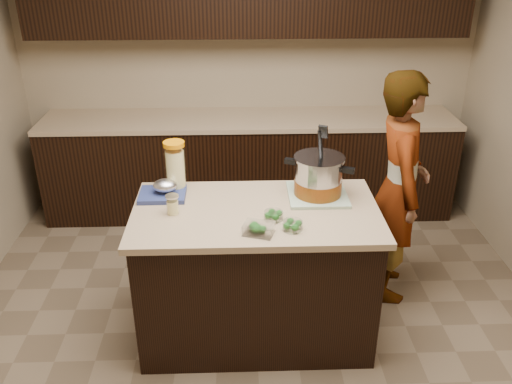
% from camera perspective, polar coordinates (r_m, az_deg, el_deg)
% --- Properties ---
extents(ground_plane, '(4.00, 4.00, 0.00)m').
position_cam_1_polar(ground_plane, '(3.70, 0.00, -14.29)').
color(ground_plane, brown).
rests_on(ground_plane, ground).
extents(room_shell, '(4.04, 4.04, 2.72)m').
position_cam_1_polar(room_shell, '(2.89, 0.00, 12.43)').
color(room_shell, tan).
rests_on(room_shell, ground).
extents(back_cabinets, '(3.60, 0.63, 2.33)m').
position_cam_1_polar(back_cabinets, '(4.77, -0.74, 8.47)').
color(back_cabinets, black).
rests_on(back_cabinets, ground).
extents(island, '(1.46, 0.81, 0.90)m').
position_cam_1_polar(island, '(3.42, 0.00, -8.54)').
color(island, black).
rests_on(island, ground).
extents(dish_towel, '(0.36, 0.36, 0.02)m').
position_cam_1_polar(dish_towel, '(3.37, 6.47, -0.27)').
color(dish_towel, '#608E64').
rests_on(dish_towel, island).
extents(stock_pot, '(0.41, 0.41, 0.44)m').
position_cam_1_polar(stock_pot, '(3.32, 6.57, 1.46)').
color(stock_pot, '#B7B7BC').
rests_on(stock_pot, dish_towel).
extents(lemonade_pitcher, '(0.15, 0.15, 0.32)m').
position_cam_1_polar(lemonade_pitcher, '(3.40, -8.47, 2.49)').
color(lemonade_pitcher, '#E4D98B').
rests_on(lemonade_pitcher, island).
extents(mason_jar, '(0.08, 0.08, 0.12)m').
position_cam_1_polar(mason_jar, '(3.16, -8.78, -1.35)').
color(mason_jar, '#E4D98B').
rests_on(mason_jar, island).
extents(broccoli_tub_left, '(0.11, 0.11, 0.05)m').
position_cam_1_polar(broccoli_tub_left, '(3.08, 1.86, -2.52)').
color(broccoli_tub_left, silver).
rests_on(broccoli_tub_left, island).
extents(broccoli_tub_right, '(0.11, 0.11, 0.05)m').
position_cam_1_polar(broccoli_tub_right, '(2.98, 3.87, -3.59)').
color(broccoli_tub_right, silver).
rests_on(broccoli_tub_right, island).
extents(broccoli_tub_rect, '(0.19, 0.16, 0.06)m').
position_cam_1_polar(broccoli_tub_rect, '(2.94, 0.28, -3.95)').
color(broccoli_tub_rect, silver).
rests_on(broccoli_tub_rect, island).
extents(blue_tray, '(0.29, 0.23, 0.11)m').
position_cam_1_polar(blue_tray, '(3.37, -9.70, 0.08)').
color(blue_tray, navy).
rests_on(blue_tray, island).
extents(person, '(0.44, 0.62, 1.62)m').
position_cam_1_polar(person, '(3.78, 14.78, 0.35)').
color(person, gray).
rests_on(person, ground).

